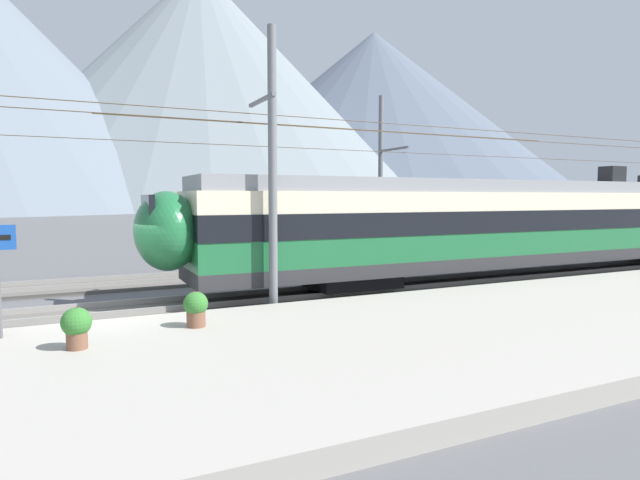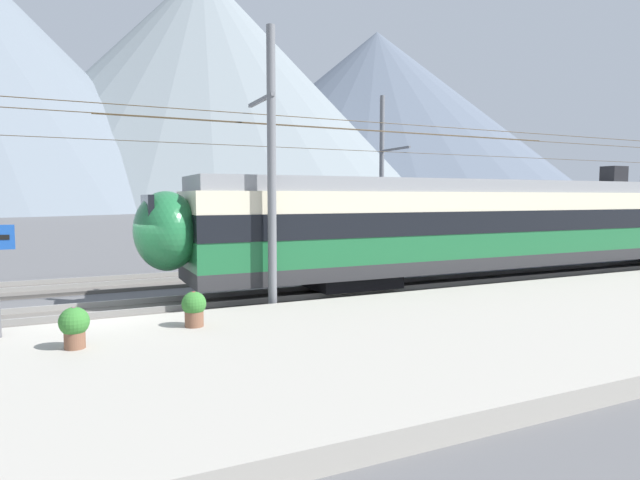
{
  "view_description": "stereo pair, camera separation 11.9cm",
  "coord_description": "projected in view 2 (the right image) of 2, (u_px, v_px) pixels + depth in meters",
  "views": [
    {
      "loc": [
        -0.71,
        -14.02,
        3.22
      ],
      "look_at": [
        7.08,
        2.37,
        1.75
      ],
      "focal_mm": 29.47,
      "sensor_mm": 36.0,
      "label": 1
    },
    {
      "loc": [
        -0.6,
        -14.07,
        3.22
      ],
      "look_at": [
        7.08,
        2.37,
        1.75
      ],
      "focal_mm": 29.47,
      "sensor_mm": 36.0,
      "label": 2
    }
  ],
  "objects": [
    {
      "name": "track_near",
      "position": [
        103.0,
        314.0,
        14.25
      ],
      "size": [
        120.0,
        3.0,
        0.28
      ],
      "color": "#5B5651",
      "rests_on": "ground"
    },
    {
      "name": "potted_plant_platform_edge",
      "position": [
        74.0,
        324.0,
        9.87
      ],
      "size": [
        0.55,
        0.55,
        0.79
      ],
      "color": "brown",
      "rests_on": "platform_slab"
    },
    {
      "name": "ground_plane",
      "position": [
        106.0,
        325.0,
        13.22
      ],
      "size": [
        400.0,
        400.0,
        0.0
      ],
      "primitive_type": "plane",
      "color": "#565659"
    },
    {
      "name": "train_near_platform",
      "position": [
        530.0,
        223.0,
        20.69
      ],
      "size": [
        29.44,
        2.87,
        4.27
      ],
      "color": "#2D2D30",
      "rests_on": "track_near"
    },
    {
      "name": "mountain_right_ridge",
      "position": [
        376.0,
        119.0,
        245.41
      ],
      "size": [
        192.18,
        192.18,
        79.48
      ],
      "primitive_type": "cone",
      "color": "#515B6B",
      "rests_on": "ground"
    },
    {
      "name": "platform_slab",
      "position": [
        121.0,
        379.0,
        8.79
      ],
      "size": [
        120.0,
        7.89,
        0.38
      ],
      "primitive_type": "cube",
      "color": "#A39E93",
      "rests_on": "ground"
    },
    {
      "name": "train_far_track",
      "position": [
        595.0,
        215.0,
        29.78
      ],
      "size": [
        29.06,
        2.96,
        4.27
      ],
      "color": "#2D2D30",
      "rests_on": "track_far"
    },
    {
      "name": "mountain_central_peak",
      "position": [
        204.0,
        89.0,
        173.14
      ],
      "size": [
        147.87,
        147.87,
        78.07
      ],
      "primitive_type": "cone",
      "color": "slate",
      "rests_on": "ground"
    },
    {
      "name": "catenary_mast_far_side",
      "position": [
        383.0,
        177.0,
        26.08
      ],
      "size": [
        49.32,
        2.56,
        8.24
      ],
      "color": "slate",
      "rests_on": "ground"
    },
    {
      "name": "potted_plant_by_shelter",
      "position": [
        194.0,
        307.0,
        11.55
      ],
      "size": [
        0.54,
        0.54,
        0.78
      ],
      "color": "brown",
      "rests_on": "platform_slab"
    },
    {
      "name": "catenary_mast_mid",
      "position": [
        270.0,
        166.0,
        14.29
      ],
      "size": [
        49.32,
        2.02,
        7.77
      ],
      "color": "slate",
      "rests_on": "ground"
    },
    {
      "name": "track_far",
      "position": [
        96.0,
        285.0,
        18.9
      ],
      "size": [
        120.0,
        3.0,
        0.28
      ],
      "color": "#5B5651",
      "rests_on": "ground"
    }
  ]
}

